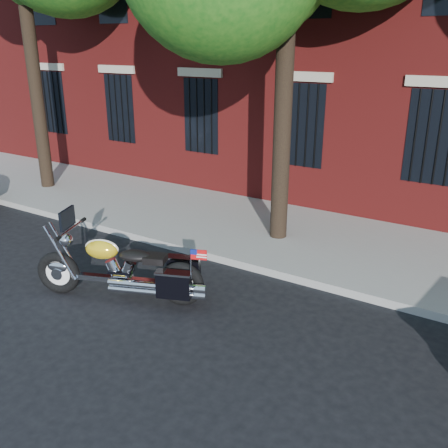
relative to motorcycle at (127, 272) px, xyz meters
The scene contains 4 objects.
ground 1.05m from the motorcycle, 58.17° to the left, with size 120.00×120.00×0.00m, color black.
curb 2.25m from the motorcycle, 77.43° to the left, with size 40.00×0.16×0.15m, color gray.
sidewalk 4.09m from the motorcycle, 83.21° to the left, with size 40.00×3.60×0.15m, color gray.
motorcycle is the anchor object (origin of this frame).
Camera 1 is at (4.90, -6.24, 4.13)m, focal length 40.00 mm.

